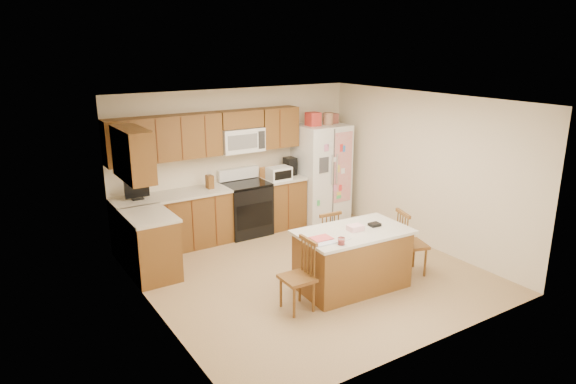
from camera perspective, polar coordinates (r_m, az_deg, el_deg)
ground at (r=7.60m, az=2.33°, el=-8.95°), size 4.50×4.50×0.00m
room_shell at (r=7.11m, az=2.47°, el=1.62°), size 4.60×4.60×2.52m
cabinetry at (r=8.32m, az=-10.29°, el=-0.20°), size 3.36×1.56×2.15m
stove at (r=8.97m, az=-4.71°, el=-1.73°), size 0.76×0.65×1.13m
refrigerator at (r=9.60m, az=3.71°, el=2.27°), size 0.90×0.79×2.04m
island at (r=7.07m, az=7.15°, el=-7.37°), size 1.55×0.96×0.92m
windsor_chair_left at (r=6.46m, az=1.21°, el=-9.44°), size 0.39×0.41×0.92m
windsor_chair_back at (r=7.64m, az=4.13°, el=-5.40°), size 0.41×0.39×0.89m
windsor_chair_right at (r=7.62m, az=13.39°, el=-5.64°), size 0.49×0.51×0.95m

